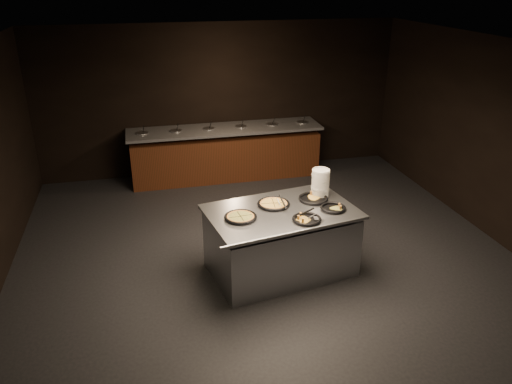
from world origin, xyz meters
TOP-DOWN VIEW (x-y plane):
  - room at (0.00, 0.00)m, footprint 7.02×8.02m
  - salad_bar at (0.00, 3.56)m, footprint 3.70×0.83m
  - serving_counter at (0.10, 0.06)m, footprint 2.07×1.52m
  - plate_stack at (0.75, 0.40)m, footprint 0.24×0.24m
  - pan_veggie_whole at (-0.46, -0.04)m, footprint 0.41×0.41m
  - pan_cheese_whole at (0.04, 0.23)m, footprint 0.43×0.43m
  - pan_cheese_slices_a at (0.61, 0.27)m, footprint 0.40×0.40m
  - pan_cheese_slices_b at (0.33, -0.29)m, footprint 0.36×0.36m
  - pan_veggie_slices at (0.76, -0.07)m, footprint 0.33×0.33m
  - server_left at (0.11, 0.15)m, footprint 0.14×0.33m
  - server_right at (0.36, -0.28)m, footprint 0.34×0.12m

SIDE VIEW (x-z plane):
  - serving_counter at x=0.10m, z-range -0.02..0.89m
  - salad_bar at x=0.00m, z-range -0.15..1.03m
  - pan_cheese_slices_a at x=0.61m, z-range 0.91..0.95m
  - pan_cheese_slices_b at x=0.33m, z-range 0.91..0.95m
  - pan_veggie_slices at x=0.76m, z-range 0.91..0.95m
  - pan_veggie_whole at x=-0.46m, z-range 0.91..0.95m
  - pan_cheese_whole at x=0.04m, z-range 0.91..0.95m
  - server_left at x=0.11m, z-range 0.90..1.07m
  - server_right at x=0.36m, z-range 0.91..1.07m
  - plate_stack at x=0.75m, z-range 0.91..1.28m
  - room at x=0.00m, z-range -0.01..2.91m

